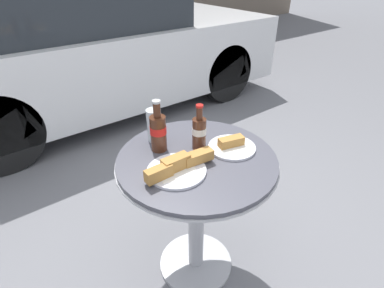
{
  "coord_description": "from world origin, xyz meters",
  "views": [
    {
      "loc": [
        -0.68,
        -0.85,
        1.48
      ],
      "look_at": [
        0.0,
        0.04,
        0.78
      ],
      "focal_mm": 28.0,
      "sensor_mm": 36.0,
      "label": 1
    }
  ],
  "objects_px": {
    "bistro_table": "(197,189)",
    "parked_car": "(95,49)",
    "cola_bottle_right": "(158,131)",
    "lunch_plate_near": "(178,167)",
    "cola_bottle_left": "(199,132)",
    "drinking_glass": "(154,127)",
    "lunch_plate_far": "(232,146)"
  },
  "relations": [
    {
      "from": "bistro_table",
      "to": "cola_bottle_left",
      "type": "xyz_separation_m",
      "value": [
        0.05,
        0.05,
        0.27
      ]
    },
    {
      "from": "cola_bottle_left",
      "to": "drinking_glass",
      "type": "distance_m",
      "value": 0.22
    },
    {
      "from": "cola_bottle_left",
      "to": "lunch_plate_near",
      "type": "bearing_deg",
      "value": -153.49
    },
    {
      "from": "cola_bottle_right",
      "to": "lunch_plate_far",
      "type": "distance_m",
      "value": 0.34
    },
    {
      "from": "parked_car",
      "to": "cola_bottle_left",
      "type": "bearing_deg",
      "value": -100.38
    },
    {
      "from": "lunch_plate_far",
      "to": "parked_car",
      "type": "relative_size",
      "value": 0.06
    },
    {
      "from": "bistro_table",
      "to": "lunch_plate_far",
      "type": "bearing_deg",
      "value": -13.42
    },
    {
      "from": "bistro_table",
      "to": "drinking_glass",
      "type": "distance_m",
      "value": 0.36
    },
    {
      "from": "drinking_glass",
      "to": "parked_car",
      "type": "distance_m",
      "value": 2.28
    },
    {
      "from": "drinking_glass",
      "to": "cola_bottle_left",
      "type": "bearing_deg",
      "value": -56.27
    },
    {
      "from": "lunch_plate_near",
      "to": "lunch_plate_far",
      "type": "distance_m",
      "value": 0.3
    },
    {
      "from": "lunch_plate_far",
      "to": "parked_car",
      "type": "bearing_deg",
      "value": 82.63
    },
    {
      "from": "lunch_plate_far",
      "to": "drinking_glass",
      "type": "bearing_deg",
      "value": 130.59
    },
    {
      "from": "bistro_table",
      "to": "lunch_plate_far",
      "type": "xyz_separation_m",
      "value": [
        0.17,
        -0.04,
        0.2
      ]
    },
    {
      "from": "lunch_plate_far",
      "to": "cola_bottle_right",
      "type": "bearing_deg",
      "value": 144.13
    },
    {
      "from": "cola_bottle_left",
      "to": "drinking_glass",
      "type": "height_order",
      "value": "cola_bottle_left"
    },
    {
      "from": "drinking_glass",
      "to": "lunch_plate_far",
      "type": "relative_size",
      "value": 0.73
    },
    {
      "from": "cola_bottle_right",
      "to": "lunch_plate_far",
      "type": "relative_size",
      "value": 1.11
    },
    {
      "from": "bistro_table",
      "to": "drinking_glass",
      "type": "xyz_separation_m",
      "value": [
        -0.07,
        0.24,
        0.26
      ]
    },
    {
      "from": "bistro_table",
      "to": "drinking_glass",
      "type": "bearing_deg",
      "value": 105.97
    },
    {
      "from": "cola_bottle_left",
      "to": "cola_bottle_right",
      "type": "height_order",
      "value": "cola_bottle_right"
    },
    {
      "from": "lunch_plate_far",
      "to": "lunch_plate_near",
      "type": "bearing_deg",
      "value": 179.15
    },
    {
      "from": "cola_bottle_right",
      "to": "bistro_table",
      "type": "bearing_deg",
      "value": -57.5
    },
    {
      "from": "lunch_plate_near",
      "to": "parked_car",
      "type": "bearing_deg",
      "value": 75.98
    },
    {
      "from": "bistro_table",
      "to": "drinking_glass",
      "type": "relative_size",
      "value": 4.63
    },
    {
      "from": "cola_bottle_right",
      "to": "lunch_plate_near",
      "type": "height_order",
      "value": "cola_bottle_right"
    },
    {
      "from": "drinking_glass",
      "to": "lunch_plate_far",
      "type": "height_order",
      "value": "drinking_glass"
    },
    {
      "from": "bistro_table",
      "to": "cola_bottle_left",
      "type": "relative_size",
      "value": 3.4
    },
    {
      "from": "lunch_plate_near",
      "to": "bistro_table",
      "type": "bearing_deg",
      "value": 15.99
    },
    {
      "from": "parked_car",
      "to": "lunch_plate_near",
      "type": "bearing_deg",
      "value": -104.02
    },
    {
      "from": "bistro_table",
      "to": "drinking_glass",
      "type": "height_order",
      "value": "drinking_glass"
    },
    {
      "from": "bistro_table",
      "to": "parked_car",
      "type": "relative_size",
      "value": 0.19
    }
  ]
}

